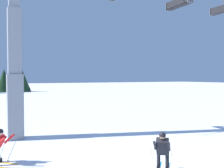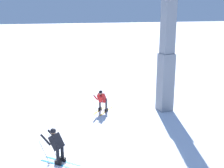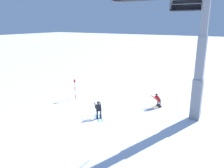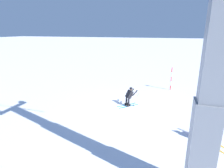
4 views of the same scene
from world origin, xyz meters
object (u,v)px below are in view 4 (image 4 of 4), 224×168
Objects in this scene: lift_tower_near at (214,67)px; trail_marker_pole at (171,78)px; skier_carving_main at (129,95)px; skier_distant_uphill at (211,129)px.

lift_tower_near reaches higher than trail_marker_pole.
skier_carving_main is 0.14× the size of lift_tower_near.
trail_marker_pole reaches higher than skier_carving_main.
lift_tower_near is at bearing 74.80° from skier_distant_uphill.
lift_tower_near is 6.79× the size of skier_distant_uphill.
skier_carving_main reaches higher than skier_distant_uphill.
skier_distant_uphill is at bearing -105.20° from lift_tower_near.
skier_distant_uphill is at bearing 104.20° from trail_marker_pole.
trail_marker_pole is (-2.87, -4.98, 0.36)m from skier_carving_main.
lift_tower_near is 5.35m from skier_distant_uphill.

